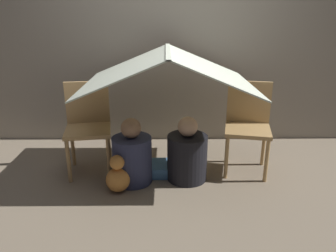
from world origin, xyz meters
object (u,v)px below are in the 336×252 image
chair_left (88,123)px  chair_right (248,123)px  person_front (132,157)px  person_second (187,155)px

chair_left → chair_right: size_ratio=1.00×
person_front → chair_left: bearing=148.8°
person_front → person_second: 0.50m
person_front → person_second: size_ratio=1.00×
chair_left → chair_right: same height
chair_right → person_front: size_ratio=1.40×
chair_left → person_front: (0.44, -0.27, -0.23)m
person_second → chair_right: bearing=20.4°
chair_left → chair_right: 1.53m
chair_right → chair_left: bearing=-168.4°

